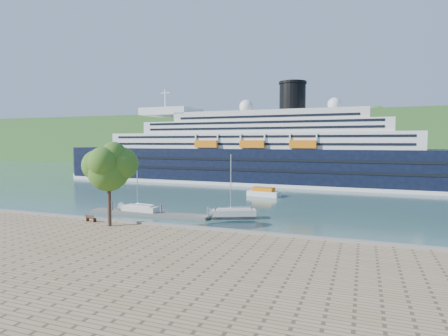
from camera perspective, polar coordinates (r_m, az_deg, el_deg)
ground at (r=48.96m, az=-17.09°, el=-8.79°), size 400.00×400.00×0.00m
far_hillside at (r=185.07m, az=11.44°, el=4.33°), size 400.00×50.00×24.00m
quay_coping at (r=48.56m, az=-17.27°, el=-7.51°), size 220.00×0.50×0.30m
cruise_ship at (r=97.69m, az=3.39°, el=5.22°), size 114.18×18.90×25.57m
park_bench at (r=48.65m, az=-19.59°, el=-7.18°), size 1.47×0.74×0.90m
promenade_tree at (r=44.79m, az=-17.15°, el=-1.89°), size 6.33×6.33×10.48m
floating_pontoon at (r=56.13m, az=-11.44°, el=-6.85°), size 18.71×3.01×0.41m
sailboat_white_near at (r=56.59m, az=-12.71°, el=-2.89°), size 6.28×2.03×8.00m
sailboat_white_far at (r=51.84m, az=1.56°, el=-3.10°), size 6.82×4.37×8.58m
tender_launch at (r=74.15m, az=6.03°, el=-3.62°), size 6.74×3.25×1.79m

